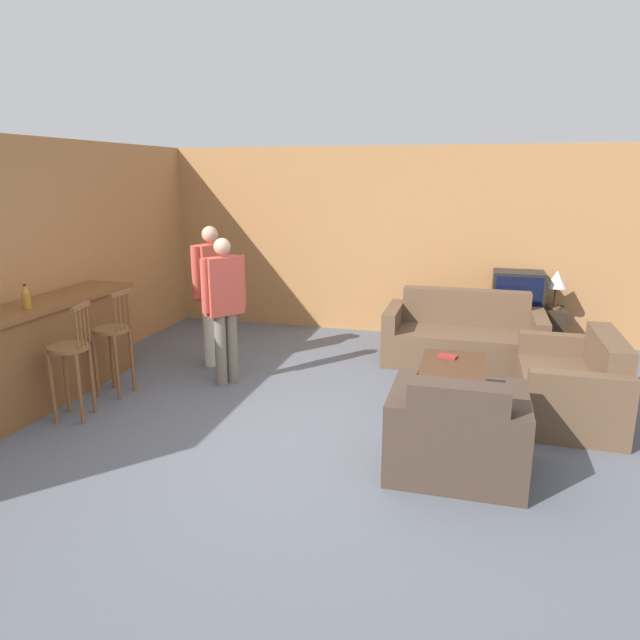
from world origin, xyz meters
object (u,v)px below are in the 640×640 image
at_px(book_on_table, 448,356).
at_px(table_lamp, 557,281).
at_px(armchair_near, 456,436).
at_px(tv_unit, 514,327).
at_px(couch_far, 463,338).
at_px(bottle, 26,298).
at_px(bar_chair_near, 71,358).
at_px(bar_chair_mid, 113,339).
at_px(person_by_window, 212,288).
at_px(person_by_counter, 224,303).
at_px(coffee_table, 452,371).
at_px(tv, 518,289).
at_px(loveseat_right, 573,387).

height_order(book_on_table, table_lamp, table_lamp).
xyz_separation_m(armchair_near, tv_unit, (0.61, 3.53, -0.02)).
distance_m(couch_far, bottle, 4.76).
xyz_separation_m(bar_chair_near, bar_chair_mid, (0.00, 0.64, 0.00)).
bearing_deg(book_on_table, person_by_window, 172.34).
bearing_deg(book_on_table, bar_chair_near, -156.84).
height_order(person_by_window, person_by_counter, person_by_window).
height_order(coffee_table, bottle, bottle).
bearing_deg(bar_chair_near, couch_far, 37.55).
relative_size(bar_chair_near, armchair_near, 1.08).
height_order(coffee_table, tv, tv).
height_order(bottle, table_lamp, bottle).
relative_size(tv, person_by_window, 0.38).
distance_m(bottle, person_by_window, 2.02).
distance_m(coffee_table, tv, 2.39).
bearing_deg(person_by_counter, person_by_window, 125.94).
xyz_separation_m(armchair_near, bottle, (-3.96, 0.17, 0.81)).
bearing_deg(table_lamp, coffee_table, -117.22).
xyz_separation_m(coffee_table, tv, (0.70, 2.24, 0.42)).
relative_size(loveseat_right, tv_unit, 1.16).
xyz_separation_m(bar_chair_near, couch_far, (3.44, 2.65, -0.29)).
bearing_deg(person_by_counter, tv, 35.63).
height_order(bar_chair_mid, armchair_near, bar_chair_mid).
relative_size(couch_far, armchair_near, 1.82).
relative_size(coffee_table, person_by_counter, 0.62).
bearing_deg(bar_chair_mid, person_by_window, 63.51).
bearing_deg(loveseat_right, person_by_counter, -179.24).
distance_m(coffee_table, table_lamp, 2.59).
bearing_deg(tv_unit, couch_far, -128.75).
relative_size(armchair_near, bottle, 4.40).
bearing_deg(tv, book_on_table, -110.67).
height_order(table_lamp, person_by_counter, person_by_counter).
height_order(coffee_table, tv_unit, tv_unit).
height_order(couch_far, person_by_window, person_by_window).
bearing_deg(tv, loveseat_right, -79.37).
distance_m(loveseat_right, coffee_table, 1.11).
height_order(bar_chair_mid, person_by_counter, person_by_counter).
height_order(loveseat_right, tv, tv).
bearing_deg(bar_chair_mid, person_by_counter, 30.47).
bearing_deg(couch_far, bar_chair_near, -142.45).
bearing_deg(coffee_table, bottle, -163.99).
bearing_deg(loveseat_right, table_lamp, 88.69).
xyz_separation_m(loveseat_right, person_by_window, (-3.91, 0.52, 0.63)).
xyz_separation_m(bar_chair_mid, coffee_table, (3.38, 0.55, -0.22)).
distance_m(bar_chair_mid, tv_unit, 4.95).
relative_size(armchair_near, table_lamp, 2.07).
distance_m(bar_chair_near, tv_unit, 5.34).
bearing_deg(armchair_near, coffee_table, 94.19).
relative_size(bar_chair_mid, person_by_counter, 0.69).
bearing_deg(tv, bar_chair_near, -139.90).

